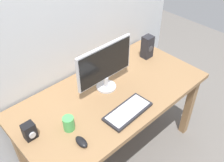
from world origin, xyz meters
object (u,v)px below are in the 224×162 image
object	(u,v)px
desk	(112,101)
audio_controller	(29,131)
keyboard_primary	(128,111)
speaker_right	(147,47)
mouse	(81,142)
coffee_mug	(69,123)
monitor	(105,65)

from	to	relation	value
desk	audio_controller	bearing A→B (deg)	176.43
keyboard_primary	desk	bearing A→B (deg)	76.02
keyboard_primary	speaker_right	size ratio (longest dim) A/B	1.76
audio_controller	desk	bearing A→B (deg)	-3.57
mouse	coffee_mug	size ratio (longest dim) A/B	1.03
desk	coffee_mug	xyz separation A→B (m)	(-0.46, -0.07, 0.14)
desk	keyboard_primary	distance (m)	0.27
desk	monitor	size ratio (longest dim) A/B	3.04
monitor	audio_controller	world-z (taller)	monitor
keyboard_primary	audio_controller	size ratio (longest dim) A/B	3.12
audio_controller	coffee_mug	world-z (taller)	audio_controller
keyboard_primary	speaker_right	xyz separation A→B (m)	(0.65, 0.39, 0.10)
coffee_mug	desk	bearing A→B (deg)	8.58
mouse	coffee_mug	distance (m)	0.16
monitor	speaker_right	size ratio (longest dim) A/B	2.40
mouse	speaker_right	world-z (taller)	speaker_right
monitor	coffee_mug	distance (m)	0.52
mouse	coffee_mug	bearing A→B (deg)	86.22
desk	coffee_mug	size ratio (longest dim) A/B	15.04
coffee_mug	mouse	bearing A→B (deg)	-95.71
monitor	audio_controller	xyz separation A→B (m)	(-0.70, -0.05, -0.16)
desk	keyboard_primary	bearing A→B (deg)	-103.98
keyboard_primary	mouse	world-z (taller)	mouse
mouse	audio_controller	xyz separation A→B (m)	(-0.21, 0.27, 0.04)
desk	keyboard_primary	xyz separation A→B (m)	(-0.06, -0.24, 0.10)
monitor	keyboard_primary	world-z (taller)	monitor
desk	audio_controller	size ratio (longest dim) A/B	12.89
desk	monitor	world-z (taller)	monitor
coffee_mug	monitor	bearing A→B (deg)	18.45
audio_controller	keyboard_primary	bearing A→B (deg)	-24.08
desk	speaker_right	distance (m)	0.64
keyboard_primary	coffee_mug	xyz separation A→B (m)	(-0.40, 0.17, 0.04)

